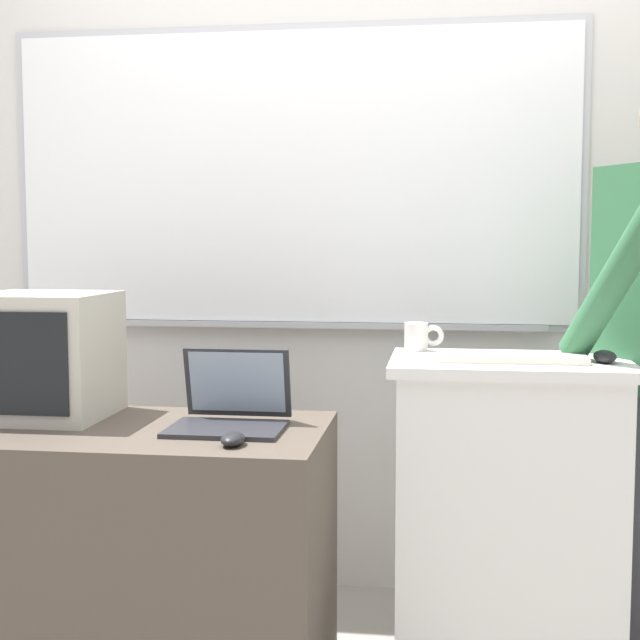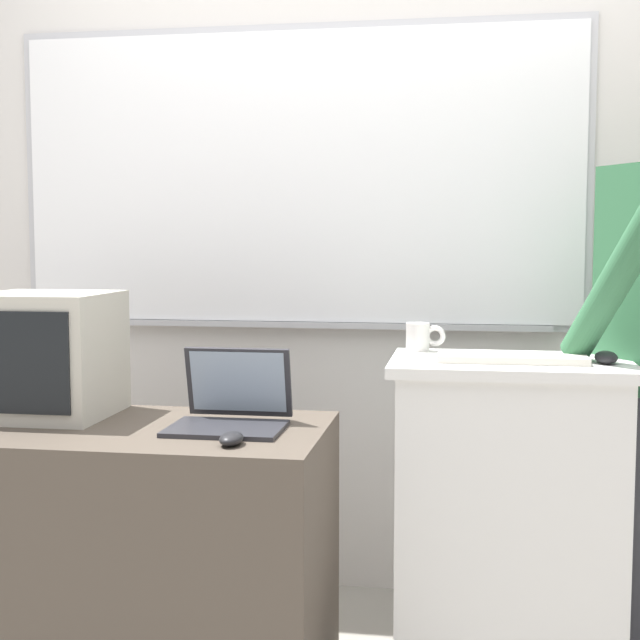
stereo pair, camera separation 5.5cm
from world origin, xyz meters
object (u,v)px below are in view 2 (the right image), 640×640
Objects in this scene: computer_mouse_by_laptop at (231,439)px; coffee_mug at (420,337)px; computer_mouse_by_keyboard at (606,357)px; side_desk at (140,554)px; laptop at (232,405)px; crt_monitor at (47,355)px; lectern_podium at (507,525)px; wireless_keyboard at (512,359)px.

coffee_mug is at bearing 45.07° from computer_mouse_by_laptop.
computer_mouse_by_keyboard is 0.54m from coffee_mug.
side_desk is at bearing -176.40° from computer_mouse_by_keyboard.
laptop is 2.70× the size of coffee_mug.
side_desk is 0.65m from crt_monitor.
computer_mouse_by_keyboard is at bearing 3.60° from side_desk.
lectern_podium reaches higher than computer_mouse_by_laptop.
wireless_keyboard is 1.06× the size of crt_monitor.
computer_mouse_by_keyboard reaches higher than side_desk.
computer_mouse_by_keyboard reaches higher than laptop.
computer_mouse_by_keyboard is at bearing 1.82° from laptop.
wireless_keyboard is at bearing -175.82° from computer_mouse_by_keyboard.
computer_mouse_by_keyboard is 0.26× the size of crt_monitor.
wireless_keyboard is (0.00, -0.06, 0.48)m from lectern_podium.
computer_mouse_by_keyboard reaches higher than lectern_podium.
computer_mouse_by_keyboard is at bearing 4.18° from wireless_keyboard.
crt_monitor reaches higher than side_desk.
coffee_mug reaches higher than computer_mouse_by_laptop.
computer_mouse_by_keyboard is at bearing -20.91° from coffee_mug.
laptop is at bearing -156.42° from coffee_mug.
computer_mouse_by_laptop is (-0.72, -0.25, -0.19)m from wireless_keyboard.
computer_mouse_by_keyboard is at bearing -8.50° from lectern_podium.
computer_mouse_by_laptop reaches higher than side_desk.
lectern_podium is 0.55m from computer_mouse_by_keyboard.
computer_mouse_by_keyboard is at bearing -0.85° from crt_monitor.
side_desk is at bearing -169.62° from laptop.
wireless_keyboard is 0.78m from computer_mouse_by_laptop.
coffee_mug is at bearing 140.77° from wireless_keyboard.
crt_monitor reaches higher than computer_mouse_by_keyboard.
laptop reaches higher than lectern_podium.
laptop is 0.60m from crt_monitor.
coffee_mug is at bearing 23.58° from laptop.
computer_mouse_by_laptop is at bearing -157.01° from lectern_podium.
computer_mouse_by_keyboard reaches higher than computer_mouse_by_laptop.
crt_monitor is at bearing -179.43° from lectern_podium.
wireless_keyboard reaches higher than side_desk.
crt_monitor is at bearing -171.25° from coffee_mug.
lectern_podium is 2.36× the size of wireless_keyboard.
crt_monitor is (-0.32, 0.11, 0.56)m from side_desk.
wireless_keyboard reaches higher than computer_mouse_by_laptop.
crt_monitor is (-0.59, 0.06, 0.13)m from laptop.
coffee_mug is at bearing 148.71° from lectern_podium.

